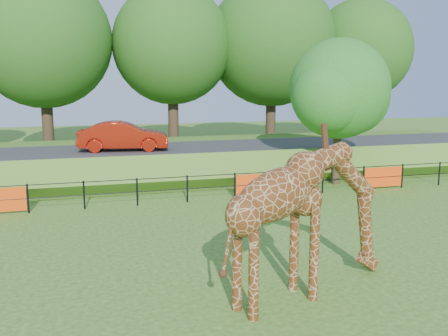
% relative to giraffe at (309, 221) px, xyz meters
% --- Properties ---
extents(ground, '(90.00, 90.00, 0.00)m').
position_rel_giraffe_xyz_m(ground, '(-0.87, 1.31, -1.73)').
color(ground, '#336018').
rests_on(ground, ground).
extents(giraffe, '(4.87, 2.47, 3.46)m').
position_rel_giraffe_xyz_m(giraffe, '(0.00, 0.00, 0.00)').
color(giraffe, '#592D12').
rests_on(giraffe, ground).
extents(perimeter_fence, '(28.07, 0.10, 1.10)m').
position_rel_giraffe_xyz_m(perimeter_fence, '(-0.87, 9.31, -1.18)').
color(perimeter_fence, black).
rests_on(perimeter_fence, ground).
extents(embankment, '(40.00, 9.00, 1.30)m').
position_rel_giraffe_xyz_m(embankment, '(-0.87, 16.81, -1.08)').
color(embankment, '#336018').
rests_on(embankment, ground).
extents(road, '(40.00, 5.00, 0.12)m').
position_rel_giraffe_xyz_m(road, '(-0.87, 15.31, -0.37)').
color(road, '#313134').
rests_on(road, embankment).
extents(car_red, '(4.53, 2.11, 1.44)m').
position_rel_giraffe_xyz_m(car_red, '(-2.88, 14.94, 0.41)').
color(car_red, '#A71C0B').
rests_on(car_red, road).
extents(visitor, '(0.60, 0.45, 1.51)m').
position_rel_giraffe_xyz_m(visitor, '(3.89, 9.99, -0.98)').
color(visitor, black).
rests_on(visitor, ground).
extents(tree_east, '(5.40, 4.71, 6.76)m').
position_rel_giraffe_xyz_m(tree_east, '(6.73, 10.94, 2.55)').
color(tree_east, '#302115').
rests_on(tree_east, ground).
extents(bg_tree_line, '(37.30, 8.80, 11.82)m').
position_rel_giraffe_xyz_m(bg_tree_line, '(1.02, 23.31, 5.46)').
color(bg_tree_line, '#302115').
rests_on(bg_tree_line, ground).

